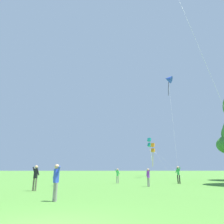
% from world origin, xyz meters
% --- Properties ---
extents(kite_blue_delta, '(4.00, 10.37, 20.10)m').
position_xyz_m(kite_blue_delta, '(14.00, 30.93, 19.12)').
color(kite_blue_delta, blue).
rests_on(kite_blue_delta, ground_plane).
extents(kite_orange_box, '(4.43, 6.20, 7.02)m').
position_xyz_m(kite_orange_box, '(11.67, 37.93, 5.89)').
color(kite_orange_box, orange).
rests_on(kite_orange_box, ground_plane).
extents(kite_teal_box, '(3.50, 6.50, 8.99)m').
position_xyz_m(kite_teal_box, '(12.09, 43.13, 7.73)').
color(kite_teal_box, teal).
rests_on(kite_teal_box, ground_plane).
extents(person_in_blue_jacket, '(0.58, 0.29, 1.82)m').
position_xyz_m(person_in_blue_jacket, '(9.40, 16.74, 1.10)').
color(person_in_blue_jacket, black).
rests_on(person_in_blue_jacket, ground_plane).
extents(person_foreground_watcher, '(0.58, 0.24, 1.79)m').
position_xyz_m(person_foreground_watcher, '(-3.65, 9.64, 1.07)').
color(person_foreground_watcher, '#665B4C').
rests_on(person_foreground_watcher, ground_plane).
extents(person_child_small, '(0.46, 0.46, 1.76)m').
position_xyz_m(person_child_small, '(-0.97, 4.75, 1.06)').
color(person_child_small, gray).
rests_on(person_child_small, ground_plane).
extents(person_with_spool, '(0.33, 0.47, 1.57)m').
position_xyz_m(person_with_spool, '(5.35, 13.09, 0.94)').
color(person_with_spool, gray).
rests_on(person_with_spool, ground_plane).
extents(person_in_red_shirt, '(0.51, 0.21, 1.58)m').
position_xyz_m(person_in_red_shirt, '(2.78, 17.41, 0.95)').
color(person_in_red_shirt, gray).
rests_on(person_in_red_shirt, ground_plane).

